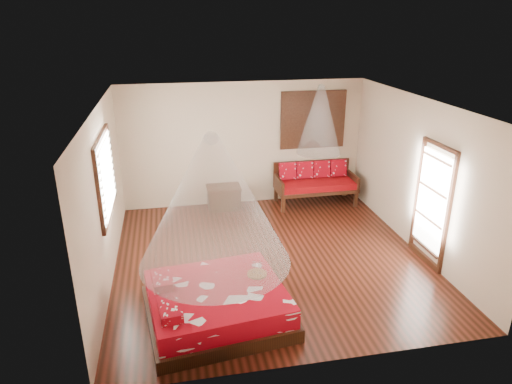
# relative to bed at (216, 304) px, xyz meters

# --- Properties ---
(room) EXTENTS (5.54, 5.54, 2.84)m
(room) POSITION_rel_bed_xyz_m (1.16, 1.60, 1.15)
(room) COLOR black
(room) RESTS_ON ground
(bed) EXTENTS (2.18, 2.02, 0.63)m
(bed) POSITION_rel_bed_xyz_m (0.00, 0.00, 0.00)
(bed) COLOR black
(bed) RESTS_ON floor
(daybed) EXTENTS (1.84, 0.82, 0.96)m
(daybed) POSITION_rel_bed_xyz_m (2.76, 3.99, 0.27)
(daybed) COLOR black
(daybed) RESTS_ON floor
(storage_chest) EXTENTS (0.76, 0.55, 0.52)m
(storage_chest) POSITION_rel_bed_xyz_m (0.63, 4.05, 0.01)
(storage_chest) COLOR black
(storage_chest) RESTS_ON floor
(shutter_panel) EXTENTS (1.52, 0.06, 1.32)m
(shutter_panel) POSITION_rel_bed_xyz_m (2.76, 4.32, 1.65)
(shutter_panel) COLOR black
(shutter_panel) RESTS_ON wall_back
(window_left) EXTENTS (0.10, 1.74, 1.34)m
(window_left) POSITION_rel_bed_xyz_m (-1.55, 1.80, 1.45)
(window_left) COLOR black
(window_left) RESTS_ON wall_left
(glazed_door) EXTENTS (0.08, 1.02, 2.16)m
(glazed_door) POSITION_rel_bed_xyz_m (3.88, 1.00, 0.82)
(glazed_door) COLOR black
(glazed_door) RESTS_ON floor
(wine_tray) EXTENTS (0.30, 0.30, 0.24)m
(wine_tray) POSITION_rel_bed_xyz_m (0.65, 0.27, 0.31)
(wine_tray) COLOR brown
(wine_tray) RESTS_ON bed
(mosquito_net_main) EXTENTS (2.07, 2.07, 1.80)m
(mosquito_net_main) POSITION_rel_bed_xyz_m (0.02, 0.00, 1.60)
(mosquito_net_main) COLOR white
(mosquito_net_main) RESTS_ON ceiling
(mosquito_net_daybed) EXTENTS (0.99, 0.99, 1.50)m
(mosquito_net_daybed) POSITION_rel_bed_xyz_m (2.76, 3.85, 1.75)
(mosquito_net_daybed) COLOR white
(mosquito_net_daybed) RESTS_ON ceiling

